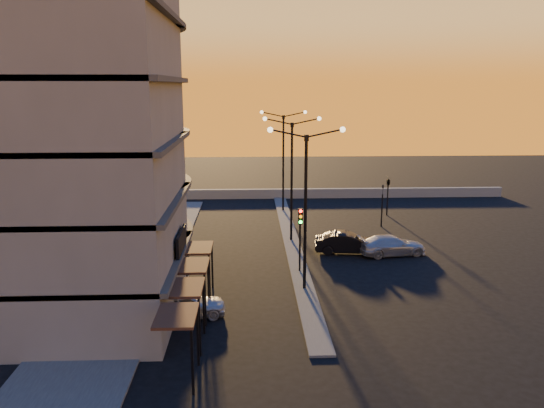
{
  "coord_description": "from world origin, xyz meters",
  "views": [
    {
      "loc": [
        -3.13,
        -29.16,
        11.69
      ],
      "look_at": [
        -1.68,
        5.23,
        4.01
      ],
      "focal_mm": 35.0,
      "sensor_mm": 36.0,
      "label": 1
    }
  ],
  "objects_px": {
    "streetlamp_mid": "(292,169)",
    "car_wagon": "(392,245)",
    "traffic_light_main": "(300,229)",
    "car_hatchback": "(186,305)",
    "car_sedan": "(347,243)"
  },
  "relations": [
    {
      "from": "car_wagon",
      "to": "car_hatchback",
      "type": "bearing_deg",
      "value": 117.82
    },
    {
      "from": "streetlamp_mid",
      "to": "car_sedan",
      "type": "height_order",
      "value": "streetlamp_mid"
    },
    {
      "from": "car_hatchback",
      "to": "traffic_light_main",
      "type": "bearing_deg",
      "value": -55.12
    },
    {
      "from": "traffic_light_main",
      "to": "car_hatchback",
      "type": "bearing_deg",
      "value": -135.48
    },
    {
      "from": "streetlamp_mid",
      "to": "car_hatchback",
      "type": "height_order",
      "value": "streetlamp_mid"
    },
    {
      "from": "traffic_light_main",
      "to": "car_hatchback",
      "type": "height_order",
      "value": "traffic_light_main"
    },
    {
      "from": "traffic_light_main",
      "to": "streetlamp_mid",
      "type": "bearing_deg",
      "value": 90.0
    },
    {
      "from": "traffic_light_main",
      "to": "car_wagon",
      "type": "relative_size",
      "value": 0.88
    },
    {
      "from": "streetlamp_mid",
      "to": "car_hatchback",
      "type": "xyz_separation_m",
      "value": [
        -6.5,
        -13.52,
        -4.89
      ]
    },
    {
      "from": "streetlamp_mid",
      "to": "car_hatchback",
      "type": "bearing_deg",
      "value": -115.67
    },
    {
      "from": "traffic_light_main",
      "to": "car_sedan",
      "type": "xyz_separation_m",
      "value": [
        3.75,
        3.99,
        -2.14
      ]
    },
    {
      "from": "traffic_light_main",
      "to": "car_wagon",
      "type": "height_order",
      "value": "traffic_light_main"
    },
    {
      "from": "traffic_light_main",
      "to": "car_wagon",
      "type": "xyz_separation_m",
      "value": [
        6.85,
        3.45,
        -2.19
      ]
    },
    {
      "from": "streetlamp_mid",
      "to": "car_sedan",
      "type": "distance_m",
      "value": 6.88
    },
    {
      "from": "streetlamp_mid",
      "to": "car_wagon",
      "type": "distance_m",
      "value": 9.19
    }
  ]
}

